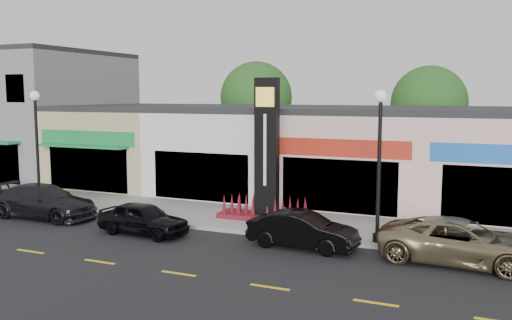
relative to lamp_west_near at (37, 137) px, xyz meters
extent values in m
plane|color=black|center=(8.00, -2.50, -3.48)|extent=(120.00, 120.00, 0.00)
cube|color=gray|center=(8.00, 1.85, -3.40)|extent=(52.00, 4.30, 0.15)
cube|color=gray|center=(8.00, -0.40, -3.40)|extent=(52.00, 0.20, 0.15)
cube|color=slate|center=(-10.00, 9.00, 0.52)|extent=(12.00, 10.00, 8.00)
cube|color=#262628|center=(-10.00, 9.00, 4.67)|extent=(12.00, 10.00, 0.30)
cube|color=black|center=(-5.50, 4.05, 2.32)|extent=(1.40, 0.10, 1.60)
cube|color=tan|center=(-0.50, 9.00, -1.23)|extent=(7.00, 10.00, 4.50)
cube|color=#262628|center=(-0.50, 9.00, 1.17)|extent=(7.00, 10.00, 0.30)
cube|color=black|center=(-0.50, 4.05, -2.08)|extent=(5.25, 0.10, 2.40)
cube|color=#1D8344|center=(-0.50, 4.05, -0.38)|extent=(6.30, 0.12, 0.80)
cube|color=#1D8344|center=(-0.50, 3.60, -0.78)|extent=(5.60, 0.90, 0.12)
cube|color=silver|center=(6.50, 9.00, -1.23)|extent=(7.00, 10.00, 4.50)
cube|color=#262628|center=(6.50, 9.00, 1.17)|extent=(7.00, 10.00, 0.30)
cube|color=black|center=(6.50, 4.05, -2.08)|extent=(5.25, 0.10, 2.40)
cube|color=silver|center=(6.50, 4.05, -0.38)|extent=(6.30, 0.12, 0.80)
cube|color=#D6A5A3|center=(13.50, 9.00, -1.23)|extent=(7.00, 10.00, 4.50)
cube|color=#262628|center=(13.50, 9.00, 1.17)|extent=(7.00, 10.00, 0.30)
cube|color=black|center=(13.50, 4.05, -2.08)|extent=(5.25, 0.10, 2.40)
cube|color=red|center=(13.50, 4.05, -0.38)|extent=(6.30, 0.12, 0.80)
cube|color=#D6A5A3|center=(20.50, 9.00, -1.23)|extent=(7.00, 10.00, 4.50)
cube|color=#262628|center=(20.50, 9.00, 1.17)|extent=(7.00, 10.00, 0.30)
cube|color=black|center=(20.50, 4.05, -2.08)|extent=(5.25, 0.10, 2.40)
cylinder|color=#382619|center=(4.00, 17.00, -1.90)|extent=(0.36, 0.36, 3.15)
sphere|color=#244B17|center=(4.00, 17.00, 1.75)|extent=(5.20, 5.20, 5.20)
cylinder|color=#382619|center=(16.00, 17.00, -1.99)|extent=(0.36, 0.36, 2.97)
sphere|color=#244B17|center=(16.00, 17.00, 1.42)|extent=(4.80, 4.80, 4.80)
cylinder|color=black|center=(0.00, 0.00, -3.18)|extent=(0.32, 0.32, 0.30)
cylinder|color=black|center=(0.00, 0.00, -0.68)|extent=(0.14, 0.14, 5.00)
sphere|color=silver|center=(0.00, 0.00, 1.92)|extent=(0.44, 0.44, 0.44)
cylinder|color=black|center=(16.00, 0.00, -3.18)|extent=(0.32, 0.32, 0.30)
cylinder|color=black|center=(16.00, 0.00, -0.68)|extent=(0.14, 0.14, 5.00)
sphere|color=silver|center=(16.00, 0.00, 1.92)|extent=(0.44, 0.44, 0.44)
cube|color=#560E17|center=(11.00, 1.70, -3.23)|extent=(4.20, 1.30, 0.20)
cube|color=black|center=(11.00, 1.70, -0.33)|extent=(1.00, 0.40, 6.00)
cube|color=yellow|center=(11.00, 1.48, 1.87)|extent=(0.80, 0.05, 0.80)
cube|color=silver|center=(11.00, 1.48, -0.33)|extent=(0.12, 0.04, 3.00)
imported|color=black|center=(1.52, -1.29, -2.74)|extent=(2.14, 5.10, 1.47)
imported|color=black|center=(7.27, -1.99, -2.84)|extent=(1.79, 3.84, 1.27)
imported|color=black|center=(13.61, -1.34, -2.83)|extent=(1.62, 4.01, 1.30)
imported|color=#847754|center=(18.87, -1.03, -2.76)|extent=(2.72, 5.31, 1.43)
camera|label=1|loc=(19.46, -19.32, 1.98)|focal=38.00mm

